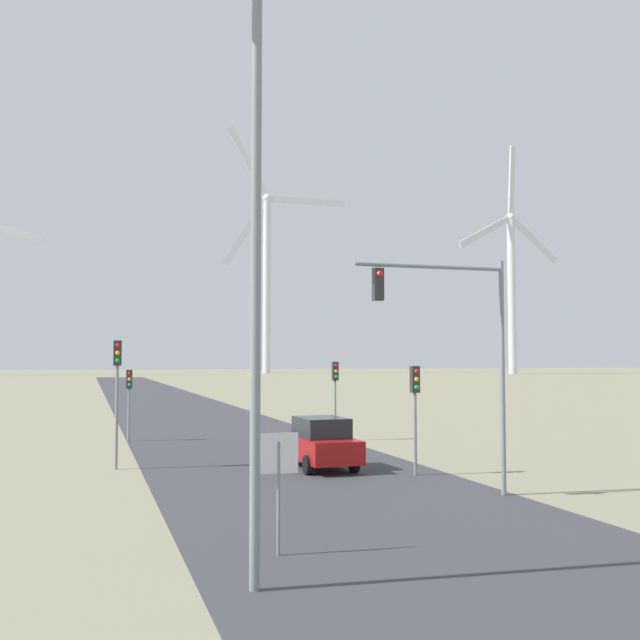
{
  "coord_description": "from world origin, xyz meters",
  "views": [
    {
      "loc": [
        -6.85,
        -3.85,
        3.88
      ],
      "look_at": [
        0.0,
        18.15,
        5.11
      ],
      "focal_mm": 42.0,
      "sensor_mm": 36.0,
      "label": 1
    }
  ],
  "objects_px": {
    "streetlamp": "(256,189)",
    "wind_turbine_right": "(511,276)",
    "car_approaching": "(320,443)",
    "traffic_light_post_near_left": "(117,375)",
    "wind_turbine_center": "(267,264)",
    "traffic_light_post_mid_right": "(335,383)",
    "traffic_light_mast_overhead": "(455,328)",
    "stop_sign_near": "(279,470)",
    "traffic_light_post_near_right": "(415,395)",
    "traffic_light_post_mid_left": "(129,389)"
  },
  "relations": [
    {
      "from": "stop_sign_near",
      "to": "wind_turbine_center",
      "type": "height_order",
      "value": "wind_turbine_center"
    },
    {
      "from": "car_approaching",
      "to": "traffic_light_post_near_left",
      "type": "bearing_deg",
      "value": 164.34
    },
    {
      "from": "streetlamp",
      "to": "traffic_light_post_near_right",
      "type": "bearing_deg",
      "value": 53.69
    },
    {
      "from": "stop_sign_near",
      "to": "wind_turbine_center",
      "type": "distance_m",
      "value": 199.39
    },
    {
      "from": "traffic_light_post_mid_left",
      "to": "traffic_light_post_mid_right",
      "type": "distance_m",
      "value": 9.86
    },
    {
      "from": "traffic_light_post_mid_left",
      "to": "traffic_light_mast_overhead",
      "type": "distance_m",
      "value": 19.66
    },
    {
      "from": "traffic_light_post_near_right",
      "to": "traffic_light_mast_overhead",
      "type": "xyz_separation_m",
      "value": [
        -0.6,
        -4.08,
        2.08
      ]
    },
    {
      "from": "traffic_light_mast_overhead",
      "to": "traffic_light_post_near_left",
      "type": "bearing_deg",
      "value": 136.45
    },
    {
      "from": "streetlamp",
      "to": "traffic_light_post_mid_right",
      "type": "relative_size",
      "value": 2.91
    },
    {
      "from": "wind_turbine_center",
      "to": "wind_turbine_right",
      "type": "height_order",
      "value": "wind_turbine_center"
    },
    {
      "from": "traffic_light_post_mid_left",
      "to": "wind_turbine_right",
      "type": "height_order",
      "value": "wind_turbine_right"
    },
    {
      "from": "traffic_light_post_mid_left",
      "to": "wind_turbine_center",
      "type": "relative_size",
      "value": 0.05
    },
    {
      "from": "stop_sign_near",
      "to": "traffic_light_post_near_left",
      "type": "distance_m",
      "value": 13.38
    },
    {
      "from": "stop_sign_near",
      "to": "traffic_light_mast_overhead",
      "type": "height_order",
      "value": "traffic_light_mast_overhead"
    },
    {
      "from": "stop_sign_near",
      "to": "traffic_light_post_near_left",
      "type": "xyz_separation_m",
      "value": [
        -2.65,
        13.02,
        1.64
      ]
    },
    {
      "from": "traffic_light_post_mid_right",
      "to": "traffic_light_mast_overhead",
      "type": "bearing_deg",
      "value": -95.42
    },
    {
      "from": "traffic_light_post_mid_left",
      "to": "wind_turbine_right",
      "type": "bearing_deg",
      "value": 52.66
    },
    {
      "from": "stop_sign_near",
      "to": "streetlamp",
      "type": "bearing_deg",
      "value": -114.26
    },
    {
      "from": "wind_turbine_center",
      "to": "traffic_light_post_mid_left",
      "type": "bearing_deg",
      "value": -105.32
    },
    {
      "from": "stop_sign_near",
      "to": "traffic_light_post_near_right",
      "type": "relative_size",
      "value": 0.66
    },
    {
      "from": "traffic_light_post_near_left",
      "to": "car_approaching",
      "type": "height_order",
      "value": "traffic_light_post_near_left"
    },
    {
      "from": "car_approaching",
      "to": "wind_turbine_right",
      "type": "bearing_deg",
      "value": 56.22
    },
    {
      "from": "traffic_light_post_mid_right",
      "to": "wind_turbine_center",
      "type": "bearing_deg",
      "value": 77.88
    },
    {
      "from": "streetlamp",
      "to": "wind_turbine_right",
      "type": "height_order",
      "value": "wind_turbine_right"
    },
    {
      "from": "traffic_light_post_mid_left",
      "to": "traffic_light_post_mid_right",
      "type": "bearing_deg",
      "value": -15.87
    },
    {
      "from": "traffic_light_post_near_right",
      "to": "wind_turbine_right",
      "type": "height_order",
      "value": "wind_turbine_right"
    },
    {
      "from": "streetlamp",
      "to": "wind_turbine_right",
      "type": "distance_m",
      "value": 202.12
    },
    {
      "from": "traffic_light_post_near_left",
      "to": "traffic_light_post_near_right",
      "type": "height_order",
      "value": "traffic_light_post_near_left"
    },
    {
      "from": "traffic_light_post_near_left",
      "to": "traffic_light_mast_overhead",
      "type": "relative_size",
      "value": 0.68
    },
    {
      "from": "car_approaching",
      "to": "wind_turbine_center",
      "type": "height_order",
      "value": "wind_turbine_center"
    },
    {
      "from": "traffic_light_post_near_right",
      "to": "wind_turbine_center",
      "type": "bearing_deg",
      "value": 78.34
    },
    {
      "from": "streetlamp",
      "to": "traffic_light_mast_overhead",
      "type": "bearing_deg",
      "value": 42.27
    },
    {
      "from": "traffic_light_post_near_right",
      "to": "wind_turbine_center",
      "type": "xyz_separation_m",
      "value": [
        37.87,
        183.49,
        28.32
      ]
    },
    {
      "from": "streetlamp",
      "to": "car_approaching",
      "type": "xyz_separation_m",
      "value": [
        5.26,
        13.13,
        -5.91
      ]
    },
    {
      "from": "streetlamp",
      "to": "wind_turbine_center",
      "type": "distance_m",
      "value": 200.91
    },
    {
      "from": "streetlamp",
      "to": "traffic_light_post_mid_right",
      "type": "xyz_separation_m",
      "value": [
        8.67,
        21.67,
        -4.05
      ]
    },
    {
      "from": "traffic_light_post_near_right",
      "to": "wind_turbine_right",
      "type": "relative_size",
      "value": 0.06
    },
    {
      "from": "car_approaching",
      "to": "wind_turbine_center",
      "type": "distance_m",
      "value": 187.9
    },
    {
      "from": "traffic_light_post_mid_right",
      "to": "traffic_light_post_near_left",
      "type": "bearing_deg",
      "value": -147.65
    },
    {
      "from": "traffic_light_post_near_right",
      "to": "car_approaching",
      "type": "height_order",
      "value": "traffic_light_post_near_right"
    },
    {
      "from": "streetlamp",
      "to": "car_approaching",
      "type": "relative_size",
      "value": 2.64
    },
    {
      "from": "stop_sign_near",
      "to": "traffic_light_post_near_right",
      "type": "distance_m",
      "value": 11.06
    },
    {
      "from": "traffic_light_mast_overhead",
      "to": "wind_turbine_center",
      "type": "height_order",
      "value": "wind_turbine_center"
    },
    {
      "from": "wind_turbine_center",
      "to": "car_approaching",
      "type": "bearing_deg",
      "value": -102.59
    },
    {
      "from": "traffic_light_post_near_left",
      "to": "wind_turbine_center",
      "type": "relative_size",
      "value": 0.06
    },
    {
      "from": "traffic_light_post_near_left",
      "to": "traffic_light_post_near_right",
      "type": "relative_size",
      "value": 1.25
    },
    {
      "from": "traffic_light_post_near_left",
      "to": "wind_turbine_center",
      "type": "height_order",
      "value": "wind_turbine_center"
    },
    {
      "from": "traffic_light_post_mid_right",
      "to": "car_approaching",
      "type": "distance_m",
      "value": 9.38
    },
    {
      "from": "traffic_light_post_mid_right",
      "to": "wind_turbine_center",
      "type": "distance_m",
      "value": 178.65
    },
    {
      "from": "traffic_light_mast_overhead",
      "to": "stop_sign_near",
      "type": "bearing_deg",
      "value": -144.46
    }
  ]
}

